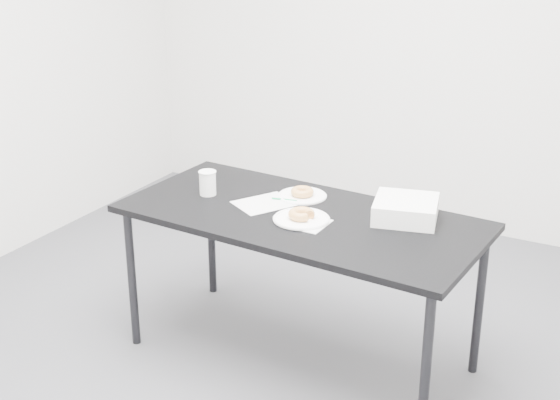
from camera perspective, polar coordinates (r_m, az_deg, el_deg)
The scene contains 14 objects.
floor at distance 3.84m, azimuth -0.99°, elevation -11.45°, with size 4.00×4.00×0.00m, color #4F4F54.
wall_back at distance 5.12m, azimuth 10.29°, elevation 12.81°, with size 4.00×0.02×2.70m, color silver.
table at distance 3.53m, azimuth 1.53°, elevation -1.90°, with size 1.67×0.86×0.74m.
scorecard at distance 3.63m, azimuth -1.15°, elevation -0.24°, with size 0.20×0.26×0.00m, color silver.
logo_patch at distance 3.66m, azimuth 0.67°, elevation -0.01°, with size 0.04×0.04×0.00m, color green.
pen at distance 3.66m, azimuth 0.32°, elevation 0.04°, with size 0.01×0.01×0.12m, color #0C8E4A.
napkin at distance 3.41m, azimuth 1.99°, elevation -1.71°, with size 0.18×0.18×0.00m, color silver.
plate_near at distance 3.44m, azimuth 1.58°, elevation -1.39°, with size 0.25×0.25×0.01m, color white.
donut_near at distance 3.43m, azimuth 1.58°, elevation -1.04°, with size 0.12×0.12×0.04m, color #C27B3D.
plate_far at distance 3.71m, azimuth 1.64°, elevation 0.30°, with size 0.23×0.23×0.01m, color white.
donut_far at distance 3.71m, azimuth 1.64°, elevation 0.61°, with size 0.11×0.11×0.04m, color #C27B3D.
coffee_cup at distance 3.73m, azimuth -5.32°, elevation 1.26°, with size 0.08×0.08×0.12m, color white.
cup_lid at distance 3.64m, azimuth 7.67°, elevation -0.29°, with size 0.09×0.09×0.01m, color white.
bakery_box at distance 3.48m, azimuth 9.18°, elevation -0.68°, with size 0.27×0.27×0.09m, color white.
Camera 1 is at (1.60, -2.80, 2.08)m, focal length 50.00 mm.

